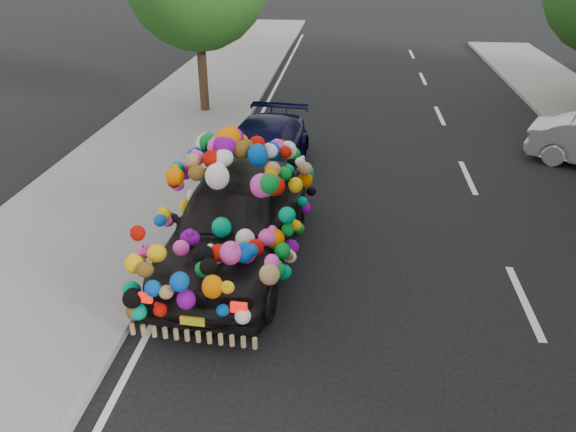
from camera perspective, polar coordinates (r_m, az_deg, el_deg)
name	(u,v)px	position (r m, az deg, el deg)	size (l,w,h in m)	color
ground	(295,287)	(9.19, 0.74, -7.27)	(100.00, 100.00, 0.00)	black
sidewalk	(43,269)	(10.41, -23.64, -4.96)	(4.00, 60.00, 0.12)	gray
kerb	(155,276)	(9.62, -13.41, -5.91)	(0.15, 60.00, 0.13)	gray
lane_markings	(524,301)	(9.60, 22.88, -7.98)	(6.00, 50.00, 0.01)	silver
plush_art_car	(236,199)	(9.40, -5.33, 1.72)	(2.60, 5.12, 2.28)	black
navy_sedan	(260,152)	(13.04, -2.83, 6.52)	(1.76, 4.32, 1.25)	black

